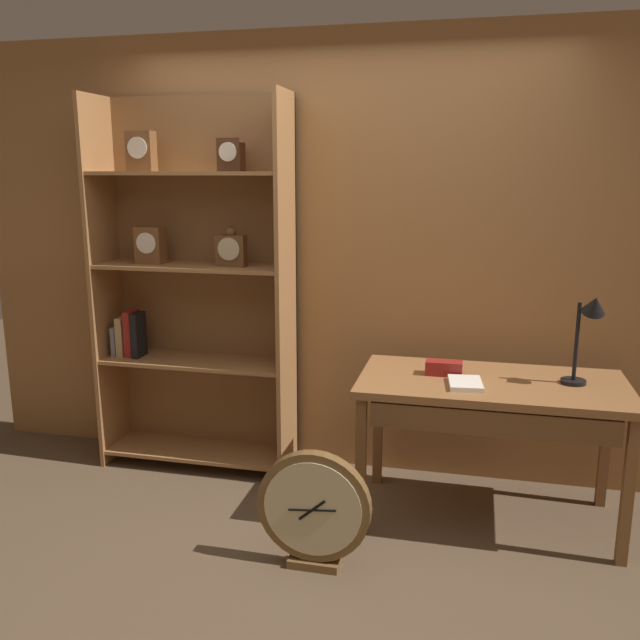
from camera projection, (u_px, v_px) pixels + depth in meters
name	position (u px, v px, depth m)	size (l,w,h in m)	color
ground_plane	(285.00, 588.00, 2.98)	(10.00, 10.00, 0.00)	brown
back_wood_panel	(346.00, 259.00, 4.00)	(4.80, 0.05, 2.60)	#9E6B3D
bookshelf	(193.00, 289.00, 4.05)	(1.18, 0.37, 2.25)	#9E6B3D
workbench	(491.00, 398.00, 3.41)	(1.34, 0.69, 0.77)	brown
desk_lamp	(588.00, 325.00, 3.26)	(0.19, 0.19, 0.48)	black
toolbox_small	(444.00, 368.00, 3.50)	(0.19, 0.09, 0.07)	maroon
open_repair_manual	(465.00, 383.00, 3.33)	(0.16, 0.22, 0.03)	silver
round_clock_large	(314.00, 509.00, 3.08)	(0.53, 0.11, 0.57)	brown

